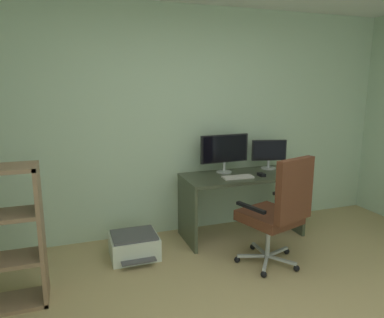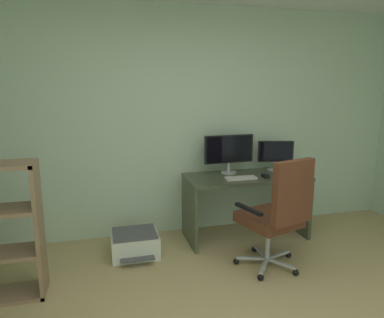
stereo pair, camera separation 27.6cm
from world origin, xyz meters
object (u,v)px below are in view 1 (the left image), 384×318
keyboard (238,177)px  computer_mouse (261,175)px  monitor_secondary (269,152)px  desk (242,191)px  printer (134,246)px  monitor_main (225,150)px  office_chair (278,209)px

keyboard → computer_mouse: 0.29m
monitor_secondary → keyboard: 0.65m
desk → keyboard: keyboard is taller
monitor_secondary → printer: (-1.72, -0.30, -0.82)m
desk → printer: desk is taller
monitor_main → office_chair: 1.05m
computer_mouse → office_chair: 0.71m
desk → printer: 1.36m
keyboard → computer_mouse: (0.29, -0.02, 0.01)m
monitor_main → office_chair: (0.13, -0.96, -0.41)m
keyboard → monitor_main: bearing=100.0°
monitor_secondary → office_chair: bearing=-115.7°
keyboard → computer_mouse: size_ratio=3.40×
desk → keyboard: (-0.12, -0.12, 0.21)m
monitor_secondary → office_chair: size_ratio=0.38×
monitor_main → monitor_secondary: 0.60m
printer → office_chair: bearing=-27.6°
office_chair → monitor_main: bearing=97.6°
desk → computer_mouse: computer_mouse is taller
monitor_main → monitor_secondary: bearing=0.0°
desk → keyboard: size_ratio=4.03×
desk → computer_mouse: (0.17, -0.13, 0.22)m
printer → monitor_secondary: bearing=9.9°
desk → keyboard: bearing=-134.8°
desk → monitor_secondary: 0.62m
computer_mouse → printer: computer_mouse is taller
keyboard → printer: (-1.17, -0.02, -0.62)m
keyboard → office_chair: size_ratio=0.31×
desk → computer_mouse: 0.30m
monitor_main → desk: bearing=-45.4°
monitor_main → computer_mouse: size_ratio=5.91×
monitor_secondary → keyboard: monitor_secondary is taller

